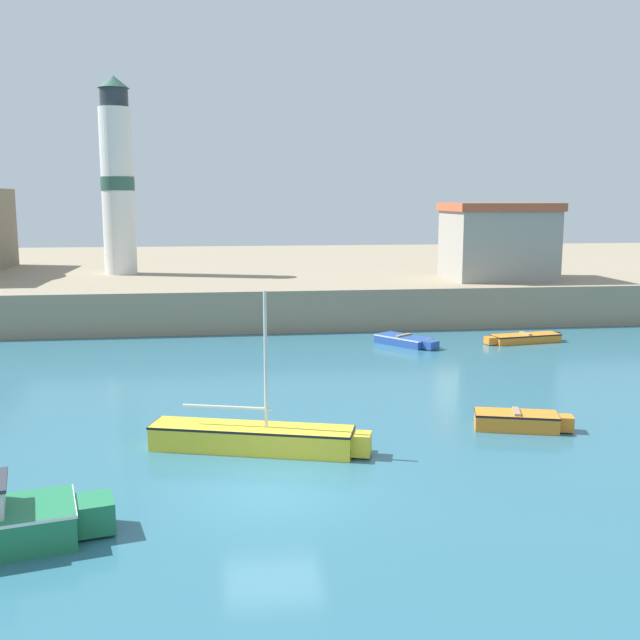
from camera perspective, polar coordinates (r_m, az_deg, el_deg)
The scene contains 8 objects.
ground_plane at distance 19.61m, azimuth -3.67°, elevation -12.89°, with size 200.00×200.00×0.00m, color #2D667A.
quay_seawall at distance 60.96m, azimuth -6.26°, elevation 3.35°, with size 120.00×40.00×2.35m, color gray.
sailboat_yellow_0 at distance 22.43m, azimuth -4.93°, elevation -8.87°, with size 6.55×2.87×4.78m.
dinghy_blue_3 at distance 38.30m, azimuth 6.51°, elevation -1.54°, with size 2.88×3.34×0.54m.
dinghy_orange_4 at distance 25.19m, azimuth 14.95°, elevation -7.39°, with size 3.19×1.73×0.64m.
dinghy_orange_5 at distance 40.18m, azimuth 15.28°, elevation -1.32°, with size 4.31×1.66×0.51m.
lighthouse at distance 52.12m, azimuth -15.18°, elevation 10.28°, with size 2.20×2.20×12.91m.
harbor_shed_mid_row at distance 48.54m, azimuth 13.39°, elevation 5.89°, with size 6.50×5.44×4.76m.
Camera 1 is at (-1.09, -18.13, 7.38)m, focal length 42.00 mm.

